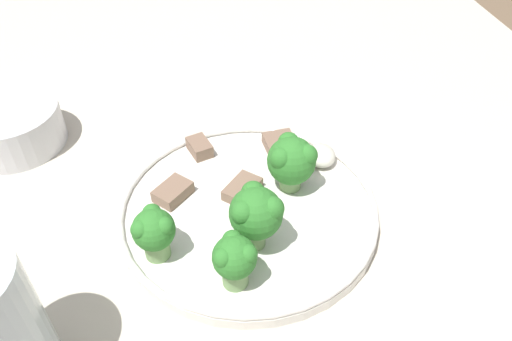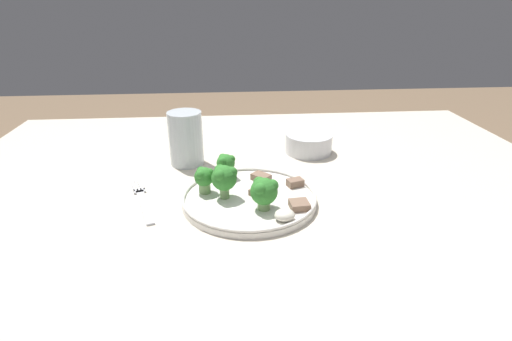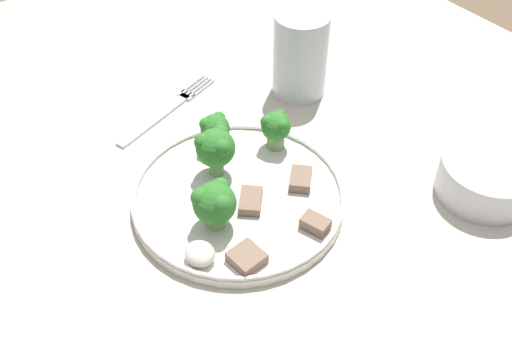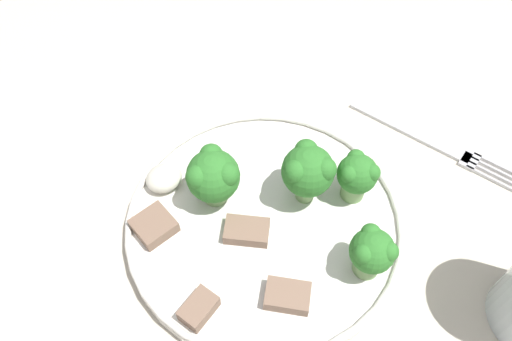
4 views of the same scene
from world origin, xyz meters
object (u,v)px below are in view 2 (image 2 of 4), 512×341
(dinner_plate, at_px, (249,198))
(cream_bowl, at_px, (309,144))
(drinking_glass, at_px, (186,141))
(fork, at_px, (143,201))

(dinner_plate, xyz_separation_m, cream_bowl, (0.17, 0.25, 0.01))
(cream_bowl, height_order, drinking_glass, drinking_glass)
(fork, xyz_separation_m, cream_bowl, (0.37, 0.23, 0.02))
(fork, height_order, cream_bowl, cream_bowl)
(fork, height_order, drinking_glass, drinking_glass)
(dinner_plate, xyz_separation_m, drinking_glass, (-0.13, 0.21, 0.05))
(cream_bowl, distance_m, drinking_glass, 0.31)
(cream_bowl, bearing_deg, fork, -148.08)
(cream_bowl, xyz_separation_m, drinking_glass, (-0.30, -0.05, 0.03))
(dinner_plate, height_order, cream_bowl, cream_bowl)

